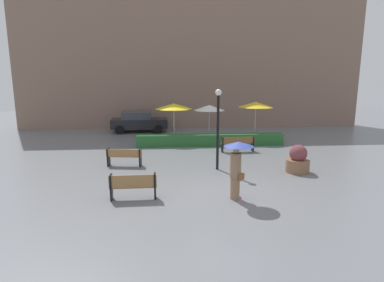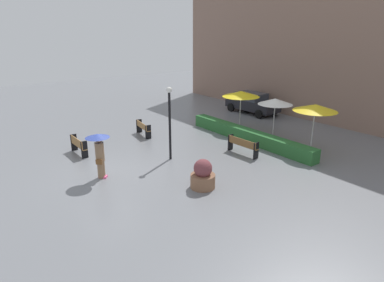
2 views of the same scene
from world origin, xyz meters
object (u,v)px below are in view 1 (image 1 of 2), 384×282
Objects in this scene: bench_far_left at (124,156)px; pedestrian_with_umbrella at (237,161)px; bench_back_row at (238,143)px; parked_car at (139,121)px; planter_pot at (298,160)px; patio_umbrella_yellow_far at (256,105)px; bench_near_left at (133,185)px; patio_umbrella_white at (209,108)px; patio_umbrella_yellow at (174,106)px; lamp_post at (218,121)px.

bench_far_left is 6.38m from pedestrian_with_umbrella.
bench_far_left is at bearing -157.23° from bench_back_row.
parked_car is at bearing 130.53° from bench_back_row.
parked_car reaches higher than bench_far_left.
planter_pot is 0.48× the size of patio_umbrella_yellow_far.
bench_near_left is 0.63× the size of patio_umbrella_yellow_far.
patio_umbrella_white is at bearing 106.83° from bench_back_row.
bench_back_row is 1.13× the size of bench_far_left.
bench_back_row is 5.12m from patio_umbrella_yellow.
patio_umbrella_yellow is 2.43m from patio_umbrella_white.
patio_umbrella_white is at bearing 85.67° from lamp_post.
parked_car is (-7.98, 3.87, -1.56)m from patio_umbrella_yellow_far.
pedestrian_with_umbrella is 1.65× the size of planter_pot.
patio_umbrella_yellow is 4.90m from parked_car.
patio_umbrella_yellow is at bearing -56.15° from parked_car.
lamp_post reaches higher than parked_car.
bench_near_left is 11.43m from patio_umbrella_white.
patio_umbrella_white is 0.55× the size of parked_car.
bench_near_left is 0.65× the size of patio_umbrella_yellow.
patio_umbrella_yellow_far is 0.60× the size of parked_car.
patio_umbrella_yellow_far reaches higher than patio_umbrella_white.
lamp_post is 1.57× the size of patio_umbrella_white.
bench_far_left is at bearing 168.87° from lamp_post.
patio_umbrella_yellow_far is at bearing 61.88° from lamp_post.
parked_car is at bearing 107.61° from pedestrian_with_umbrella.
patio_umbrella_yellow reaches higher than bench_near_left.
parked_car is at bearing 154.10° from patio_umbrella_yellow_far.
patio_umbrella_yellow reaches higher than planter_pot.
planter_pot is 3.95m from lamp_post.
pedestrian_with_umbrella reaches higher than planter_pot.
bench_far_left is 0.39× the size of parked_car.
bench_far_left is 0.67× the size of patio_umbrella_yellow.
patio_umbrella_yellow_far is (3.55, 6.64, 0.13)m from lamp_post.
patio_umbrella_white is at bearing 87.57° from pedestrian_with_umbrella.
patio_umbrella_yellow is at bearing -180.00° from patio_umbrella_yellow_far.
parked_car reaches higher than bench_back_row.
patio_umbrella_yellow_far is at bearing 60.30° from bench_back_row.
patio_umbrella_yellow reaches higher than bench_far_left.
patio_umbrella_yellow_far is at bearing 36.36° from bench_far_left.
bench_back_row is at bearing -119.70° from patio_umbrella_yellow_far.
patio_umbrella_yellow_far is (3.01, -0.50, 0.23)m from patio_umbrella_white.
lamp_post is (4.32, -0.85, 1.75)m from bench_far_left.
patio_umbrella_yellow_far reaches higher than parked_car.
bench_back_row is 6.51m from bench_far_left.
planter_pot is at bearing -54.15° from patio_umbrella_yellow.
bench_back_row is at bearing -49.47° from parked_car.
parked_car is (-6.11, 7.15, 0.29)m from bench_back_row.
lamp_post reaches higher than bench_near_left.
parked_car reaches higher than bench_near_left.
lamp_post is at bearing 91.25° from pedestrian_with_umbrella.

